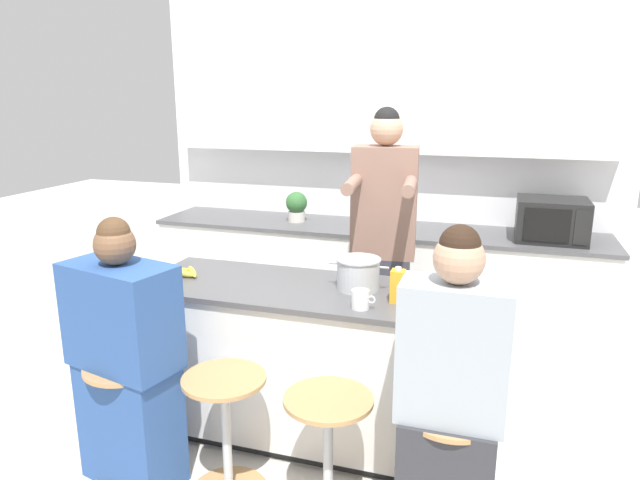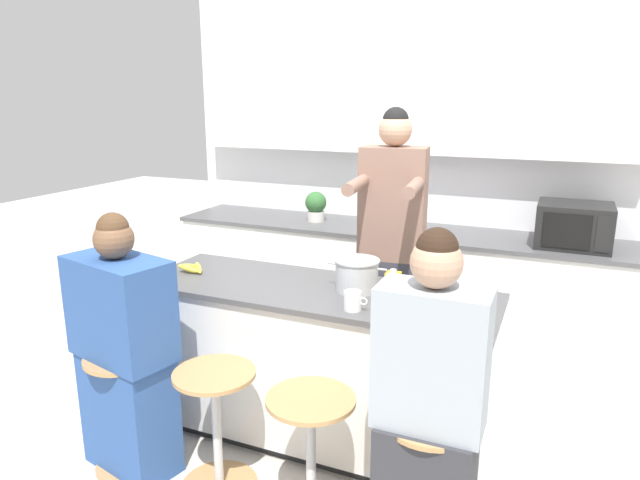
% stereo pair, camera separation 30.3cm
% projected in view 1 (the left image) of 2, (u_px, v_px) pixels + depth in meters
% --- Properties ---
extents(ground_plane, '(16.00, 16.00, 0.00)m').
position_uv_depth(ground_plane, '(317.00, 435.00, 3.25)').
color(ground_plane, beige).
extents(wall_back, '(3.65, 0.22, 2.70)m').
position_uv_depth(wall_back, '(383.00, 140.00, 4.43)').
color(wall_back, white).
rests_on(wall_back, ground_plane).
extents(back_counter, '(3.39, 0.62, 0.91)m').
position_uv_depth(back_counter, '(372.00, 284.00, 4.43)').
color(back_counter, white).
rests_on(back_counter, ground_plane).
extents(kitchen_island, '(1.92, 0.66, 0.89)m').
position_uv_depth(kitchen_island, '(316.00, 363.00, 3.14)').
color(kitchen_island, black).
rests_on(kitchen_island, ground_plane).
extents(bar_stool_leftmost, '(0.39, 0.39, 0.62)m').
position_uv_depth(bar_stool_leftmost, '(130.00, 415.00, 2.81)').
color(bar_stool_leftmost, tan).
rests_on(bar_stool_leftmost, ground_plane).
extents(bar_stool_center_left, '(0.39, 0.39, 0.62)m').
position_uv_depth(bar_stool_center_left, '(226.00, 429.00, 2.69)').
color(bar_stool_center_left, tan).
rests_on(bar_stool_center_left, ground_plane).
extents(bar_stool_center_right, '(0.39, 0.39, 0.62)m').
position_uv_depth(bar_stool_center_right, '(328.00, 453.00, 2.51)').
color(bar_stool_center_right, tan).
rests_on(bar_stool_center_right, ground_plane).
extents(bar_stool_rightmost, '(0.39, 0.39, 0.62)m').
position_uv_depth(bar_stool_rightmost, '(447.00, 470.00, 2.40)').
color(bar_stool_rightmost, tan).
rests_on(bar_stool_rightmost, ground_plane).
extents(person_cooking, '(0.45, 0.63, 1.82)m').
position_uv_depth(person_cooking, '(383.00, 256.00, 3.54)').
color(person_cooking, '#383842').
rests_on(person_cooking, ground_plane).
extents(person_wrapped_blanket, '(0.59, 0.40, 1.35)m').
position_uv_depth(person_wrapped_blanket, '(126.00, 364.00, 2.74)').
color(person_wrapped_blanket, '#2D5193').
rests_on(person_wrapped_blanket, ground_plane).
extents(person_seated_near, '(0.42, 0.27, 1.42)m').
position_uv_depth(person_seated_near, '(449.00, 412.00, 2.29)').
color(person_seated_near, '#333338').
rests_on(person_seated_near, ground_plane).
extents(cooking_pot, '(0.32, 0.24, 0.17)m').
position_uv_depth(cooking_pot, '(358.00, 274.00, 3.00)').
color(cooking_pot, '#B7BABC').
rests_on(cooking_pot, kitchen_island).
extents(fruit_bowl, '(0.20, 0.20, 0.07)m').
position_uv_depth(fruit_bowl, '(429.00, 309.00, 2.65)').
color(fruit_bowl, '#B7BABC').
rests_on(fruit_bowl, kitchen_island).
extents(mixing_bowl_steel, '(0.18, 0.18, 0.06)m').
position_uv_depth(mixing_bowl_steel, '(481.00, 315.00, 2.59)').
color(mixing_bowl_steel, '#B7BABC').
rests_on(mixing_bowl_steel, kitchen_island).
extents(coffee_cup_near, '(0.12, 0.09, 0.09)m').
position_uv_depth(coffee_cup_near, '(361.00, 299.00, 2.74)').
color(coffee_cup_near, white).
rests_on(coffee_cup_near, kitchen_island).
extents(coffee_cup_far, '(0.11, 0.07, 0.09)m').
position_uv_depth(coffee_cup_far, '(452.00, 298.00, 2.77)').
color(coffee_cup_far, white).
rests_on(coffee_cup_far, kitchen_island).
extents(banana_bunch, '(0.18, 0.13, 0.06)m').
position_uv_depth(banana_bunch, '(186.00, 272.00, 3.22)').
color(banana_bunch, yellow).
rests_on(banana_bunch, kitchen_island).
extents(juice_carton, '(0.07, 0.07, 0.18)m').
position_uv_depth(juice_carton, '(398.00, 286.00, 2.81)').
color(juice_carton, gold).
rests_on(juice_carton, kitchen_island).
extents(microwave, '(0.46, 0.39, 0.29)m').
position_uv_depth(microwave, '(552.00, 220.00, 3.88)').
color(microwave, black).
rests_on(microwave, back_counter).
extents(potted_plant, '(0.17, 0.17, 0.23)m').
position_uv_depth(potted_plant, '(297.00, 206.00, 4.46)').
color(potted_plant, beige).
rests_on(potted_plant, back_counter).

